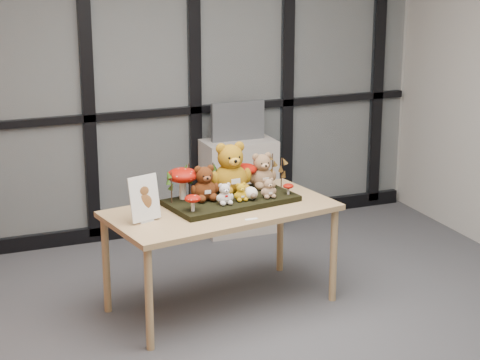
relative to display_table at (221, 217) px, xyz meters
name	(u,v)px	position (x,y,z in m)	size (l,w,h in m)	color
room_shell	(263,87)	(-0.08, -0.87, 1.04)	(5.00, 5.00, 5.00)	#ADABA4
glass_partition	(142,69)	(-0.08, 1.60, 0.77)	(4.90, 0.06, 2.78)	#2D383F
display_table	(221,217)	(0.00, 0.00, 0.00)	(1.62, 1.00, 0.71)	tan
diorama_tray	(231,200)	(0.10, 0.08, 0.09)	(0.87, 0.44, 0.04)	black
bear_pooh_yellow	(230,165)	(0.14, 0.20, 0.30)	(0.30, 0.27, 0.39)	#A37112
bear_brown_medium	(204,181)	(-0.08, 0.11, 0.24)	(0.20, 0.18, 0.26)	#4F220D
bear_tan_back	(262,168)	(0.40, 0.23, 0.24)	(0.21, 0.19, 0.28)	#916C49
bear_small_yellow	(241,191)	(0.14, 0.00, 0.17)	(0.10, 0.09, 0.14)	#C69510
bear_white_bow	(225,192)	(0.01, -0.03, 0.18)	(0.12, 0.11, 0.16)	silver
bear_beige_small	(268,187)	(0.34, -0.01, 0.18)	(0.11, 0.10, 0.15)	#9C7759
plush_cream_hedgehog	(251,193)	(0.21, 0.00, 0.15)	(0.07, 0.07, 0.10)	white
mushroom_back_left	(183,182)	(-0.21, 0.18, 0.22)	(0.21, 0.21, 0.24)	#8E0D04
mushroom_back_right	(244,175)	(0.27, 0.25, 0.20)	(0.18, 0.18, 0.20)	#8E0D04
mushroom_front_left	(193,202)	(-0.23, -0.09, 0.16)	(0.11, 0.11, 0.12)	#8E0D04
mushroom_front_right	(288,188)	(0.50, 0.01, 0.15)	(0.07, 0.07, 0.08)	#8E0D04
sprig_green_far_left	(171,187)	(-0.31, 0.12, 0.21)	(0.05, 0.05, 0.22)	#193C0D
sprig_green_mid_left	(189,181)	(-0.16, 0.19, 0.22)	(0.05, 0.05, 0.24)	#193C0D
sprig_dry_far_right	(272,170)	(0.48, 0.24, 0.22)	(0.05, 0.05, 0.24)	brown
sprig_dry_mid_right	(281,174)	(0.50, 0.12, 0.22)	(0.05, 0.05, 0.23)	brown
sprig_green_centre	(213,178)	(0.03, 0.24, 0.21)	(0.05, 0.05, 0.22)	#193C0D
sign_holder	(145,201)	(-0.55, -0.08, 0.21)	(0.22, 0.12, 0.30)	silver
label_card	(251,219)	(0.10, -0.29, 0.07)	(0.09, 0.03, 0.00)	white
cabinet	(239,186)	(0.68, 1.39, -0.24)	(0.60, 0.35, 0.80)	#B3A99F
monitor	(238,121)	(0.68, 1.40, 0.32)	(0.46, 0.05, 0.33)	#52555A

